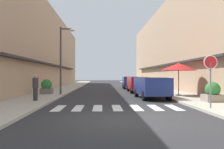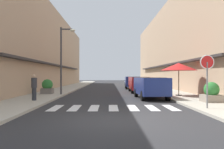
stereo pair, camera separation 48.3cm
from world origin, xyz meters
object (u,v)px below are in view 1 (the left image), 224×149
(cafe_umbrella, at_px, (179,67))
(pedestrian_walking_near, at_px, (35,87))
(parked_car_near, at_px, (151,85))
(planter_midblock, at_px, (47,87))
(parked_car_mid, at_px, (138,83))
(street_lamp, at_px, (63,53))
(planter_corner, at_px, (213,93))
(parked_car_far, at_px, (130,81))
(round_street_sign, at_px, (210,68))

(cafe_umbrella, height_order, pedestrian_walking_near, cafe_umbrella)
(parked_car_near, distance_m, cafe_umbrella, 2.86)
(cafe_umbrella, height_order, planter_midblock, cafe_umbrella)
(parked_car_mid, height_order, street_lamp, street_lamp)
(parked_car_mid, height_order, planter_corner, parked_car_mid)
(planter_corner, bearing_deg, planter_midblock, 150.69)
(parked_car_near, xyz_separation_m, street_lamp, (-6.47, 2.51, 2.44))
(cafe_umbrella, distance_m, planter_corner, 4.48)
(parked_car_mid, xyz_separation_m, parked_car_far, (0.00, 6.18, -0.00))
(planter_corner, xyz_separation_m, planter_midblock, (-10.77, 6.05, 0.06))
(cafe_umbrella, relative_size, pedestrian_walking_near, 1.74)
(cafe_umbrella, xyz_separation_m, planter_corner, (0.61, -4.12, -1.63))
(planter_midblock, bearing_deg, planter_corner, -29.31)
(round_street_sign, xyz_separation_m, planter_midblock, (-9.47, 8.56, -1.29))
(parked_car_far, height_order, pedestrian_walking_near, pedestrian_walking_near)
(parked_car_near, distance_m, pedestrian_walking_near, 7.61)
(street_lamp, bearing_deg, planter_corner, -30.44)
(round_street_sign, bearing_deg, parked_car_mid, 97.82)
(cafe_umbrella, bearing_deg, pedestrian_walking_near, -161.69)
(parked_car_near, xyz_separation_m, round_street_sign, (1.58, -5.50, 1.05))
(round_street_sign, xyz_separation_m, pedestrian_walking_near, (-8.91, 3.46, -1.04))
(parked_car_near, xyz_separation_m, planter_corner, (2.89, -2.99, -0.30))
(parked_car_mid, bearing_deg, planter_corner, -72.27)
(parked_car_mid, height_order, cafe_umbrella, cafe_umbrella)
(planter_corner, relative_size, pedestrian_walking_near, 0.72)
(round_street_sign, relative_size, planter_corner, 2.16)
(parked_car_mid, xyz_separation_m, round_street_sign, (1.58, -11.54, 1.05))
(planter_midblock, bearing_deg, parked_car_near, -21.21)
(round_street_sign, bearing_deg, parked_car_far, 95.11)
(parked_car_far, xyz_separation_m, street_lamp, (-6.47, -9.71, 2.44))
(planter_midblock, relative_size, pedestrian_walking_near, 0.76)
(parked_car_far, relative_size, pedestrian_walking_near, 2.57)
(parked_car_near, relative_size, planter_corner, 3.75)
(parked_car_far, xyz_separation_m, round_street_sign, (1.58, -17.72, 1.05))
(parked_car_mid, height_order, pedestrian_walking_near, pedestrian_walking_near)
(parked_car_mid, bearing_deg, street_lamp, -151.40)
(parked_car_mid, xyz_separation_m, pedestrian_walking_near, (-7.33, -8.08, 0.00))
(parked_car_far, distance_m, round_street_sign, 17.82)
(planter_corner, distance_m, pedestrian_walking_near, 10.26)
(parked_car_mid, xyz_separation_m, cafe_umbrella, (2.27, -4.90, 1.32))
(round_street_sign, distance_m, pedestrian_walking_near, 9.62)
(parked_car_mid, relative_size, round_street_sign, 1.82)
(parked_car_mid, distance_m, planter_corner, 9.48)
(planter_corner, height_order, planter_midblock, planter_midblock)
(planter_corner, height_order, pedestrian_walking_near, pedestrian_walking_near)
(planter_corner, bearing_deg, parked_car_far, 100.74)
(parked_car_far, height_order, planter_corner, parked_car_far)
(planter_corner, distance_m, planter_midblock, 12.35)
(parked_car_far, height_order, cafe_umbrella, cafe_umbrella)
(parked_car_near, height_order, parked_car_mid, same)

